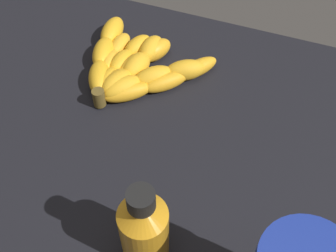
% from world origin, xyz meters
% --- Properties ---
extents(ground_plane, '(0.92, 0.60, 0.04)m').
position_xyz_m(ground_plane, '(0.00, 0.00, -0.02)').
color(ground_plane, black).
extents(banana_bunch, '(0.23, 0.21, 0.04)m').
position_xyz_m(banana_bunch, '(0.07, -0.10, 0.02)').
color(banana_bunch, gold).
rests_on(banana_bunch, ground_plane).
extents(honey_bottle, '(0.06, 0.06, 0.14)m').
position_xyz_m(honey_bottle, '(-0.08, 0.18, 0.06)').
color(honey_bottle, orange).
rests_on(honey_bottle, ground_plane).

